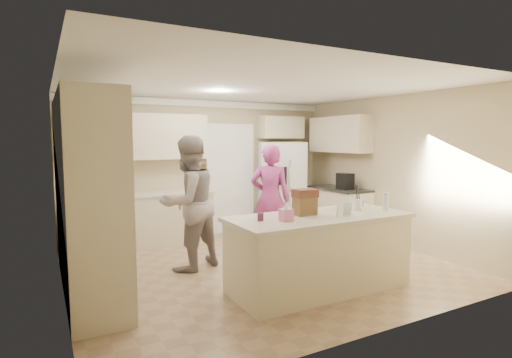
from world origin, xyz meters
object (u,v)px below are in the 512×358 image
tissue_box (286,215)px  teen_girl (270,198)px  island_base (319,254)px  refrigerator (281,186)px  coffee_maker (345,181)px  teen_boy (189,203)px  dollhouse_body (305,206)px  utensil_crock (357,204)px

tissue_box → teen_girl: (0.86, 1.82, -0.11)m
island_base → teen_girl: (0.31, 1.72, 0.45)m
refrigerator → coffee_maker: size_ratio=6.00×
refrigerator → coffee_maker: bearing=-37.1°
refrigerator → teen_boy: (-2.49, -1.52, 0.05)m
tissue_box → teen_girl: bearing=64.7°
dollhouse_body → teen_boy: size_ratio=0.14×
utensil_crock → dollhouse_body: dollhouse_body is taller
refrigerator → teen_boy: bearing=-128.2°
dollhouse_body → teen_girl: 1.70m
tissue_box → island_base: bearing=10.3°
coffee_maker → tissue_box: size_ratio=2.14×
coffee_maker → island_base: bearing=-137.2°
dollhouse_body → tissue_box: bearing=-153.4°
coffee_maker → utensil_crock: 2.32m
island_base → utensil_crock: (0.65, 0.05, 0.56)m
dollhouse_body → teen_boy: (-1.01, 1.41, -0.08)m
dollhouse_body → coffee_maker: bearing=39.3°
tissue_box → teen_boy: bearing=110.7°
island_base → dollhouse_body: (-0.15, 0.10, 0.60)m
tissue_box → dollhouse_body: 0.45m
coffee_maker → tissue_box: bearing=-142.4°
refrigerator → coffee_maker: (0.71, -1.12, 0.17)m
island_base → coffee_maker: bearing=42.8°
teen_boy → refrigerator: bearing=-170.7°
refrigerator → island_base: bearing=-93.4°
coffee_maker → teen_girl: (-1.74, -0.18, -0.18)m
coffee_maker → teen_boy: teen_boy is taller
dollhouse_body → teen_girl: teen_girl is taller
coffee_maker → utensil_crock: bearing=-127.1°
island_base → tissue_box: 0.79m
tissue_box → teen_girl: 2.02m
coffee_maker → teen_girl: teen_girl is taller
utensil_crock → tissue_box: size_ratio=1.07×
island_base → utensil_crock: 0.86m
dollhouse_body → refrigerator: bearing=63.0°
refrigerator → island_base: size_ratio=0.82×
island_base → dollhouse_body: 0.62m
utensil_crock → tissue_box: (-1.20, -0.15, -0.00)m
teen_girl → dollhouse_body: bearing=109.7°
refrigerator → utensil_crock: (-0.69, -2.97, 0.10)m
utensil_crock → teen_boy: teen_boy is taller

